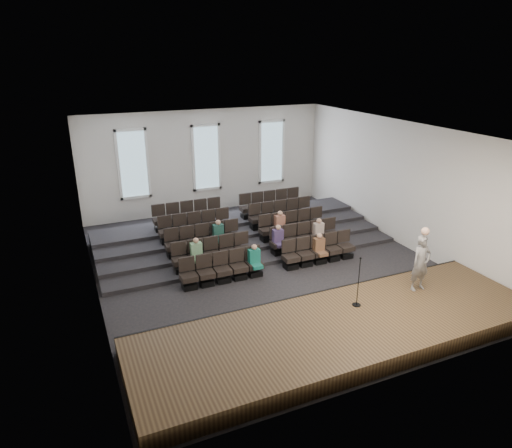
{
  "coord_description": "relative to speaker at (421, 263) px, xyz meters",
  "views": [
    {
      "loc": [
        -6.54,
        -14.02,
        7.45
      ],
      "look_at": [
        -0.19,
        0.5,
        1.5
      ],
      "focal_mm": 32.0,
      "sensor_mm": 36.0,
      "label": 1
    }
  ],
  "objects": [
    {
      "name": "ground",
      "position": [
        -3.21,
        4.41,
        -1.4
      ],
      "size": [
        14.0,
        14.0,
        0.0
      ],
      "primitive_type": "plane",
      "color": "black",
      "rests_on": "ground"
    },
    {
      "name": "ceiling",
      "position": [
        -3.21,
        4.41,
        3.61
      ],
      "size": [
        12.0,
        14.0,
        0.02
      ],
      "primitive_type": "cube",
      "color": "white",
      "rests_on": "ground"
    },
    {
      "name": "wall_back",
      "position": [
        -3.21,
        11.43,
        1.1
      ],
      "size": [
        12.0,
        0.04,
        5.0
      ],
      "primitive_type": "cube",
      "color": "silver",
      "rests_on": "ground"
    },
    {
      "name": "wall_front",
      "position": [
        -3.21,
        -2.61,
        1.1
      ],
      "size": [
        12.0,
        0.04,
        5.0
      ],
      "primitive_type": "cube",
      "color": "silver",
      "rests_on": "ground"
    },
    {
      "name": "wall_left",
      "position": [
        -9.23,
        4.41,
        1.1
      ],
      "size": [
        0.04,
        14.0,
        5.0
      ],
      "primitive_type": "cube",
      "color": "silver",
      "rests_on": "ground"
    },
    {
      "name": "wall_right",
      "position": [
        2.81,
        4.41,
        1.1
      ],
      "size": [
        0.04,
        14.0,
        5.0
      ],
      "primitive_type": "cube",
      "color": "silver",
      "rests_on": "ground"
    },
    {
      "name": "stage",
      "position": [
        -3.21,
        -0.69,
        -1.15
      ],
      "size": [
        11.8,
        3.6,
        0.5
      ],
      "primitive_type": "cube",
      "color": "#503C22",
      "rests_on": "ground"
    },
    {
      "name": "stage_lip",
      "position": [
        -3.21,
        1.08,
        -1.15
      ],
      "size": [
        11.8,
        0.06,
        0.52
      ],
      "primitive_type": "cube",
      "color": "black",
      "rests_on": "ground"
    },
    {
      "name": "risers",
      "position": [
        -3.21,
        7.58,
        -1.2
      ],
      "size": [
        11.8,
        4.8,
        0.6
      ],
      "color": "black",
      "rests_on": "ground"
    },
    {
      "name": "seating_rows",
      "position": [
        -3.21,
        5.95,
        -0.71
      ],
      "size": [
        6.8,
        4.7,
        1.67
      ],
      "color": "black",
      "rests_on": "ground"
    },
    {
      "name": "windows",
      "position": [
        -3.21,
        11.37,
        1.3
      ],
      "size": [
        8.44,
        0.1,
        3.24
      ],
      "color": "white",
      "rests_on": "wall_back"
    },
    {
      "name": "audience",
      "position": [
        -2.93,
        4.87,
        -0.57
      ],
      "size": [
        5.45,
        2.64,
        1.1
      ],
      "color": "#156D5C",
      "rests_on": "seating_rows"
    },
    {
      "name": "speaker",
      "position": [
        0.0,
        0.0,
        0.0
      ],
      "size": [
        0.66,
        0.43,
        1.79
      ],
      "primitive_type": "imported",
      "rotation": [
        0.0,
        0.0,
        0.0
      ],
      "color": "slate",
      "rests_on": "stage"
    },
    {
      "name": "mic_stand",
      "position": [
        -2.34,
        -0.05,
        -0.43
      ],
      "size": [
        0.26,
        0.26,
        1.55
      ],
      "color": "black",
      "rests_on": "stage"
    }
  ]
}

